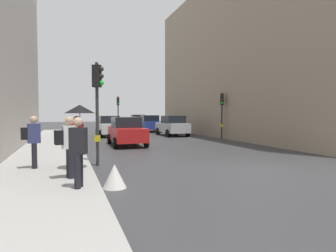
% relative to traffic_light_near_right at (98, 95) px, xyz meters
% --- Properties ---
extents(ground_plane, '(120.00, 120.00, 0.00)m').
position_rel_traffic_light_near_right_xyz_m(ground_plane, '(5.04, -2.83, -2.72)').
color(ground_plane, '#38383A').
extents(sidewalk_kerb, '(3.14, 40.00, 0.16)m').
position_rel_traffic_light_near_right_xyz_m(sidewalk_kerb, '(-1.89, 3.17, -2.64)').
color(sidewalk_kerb, '#A8A5A0').
rests_on(sidewalk_kerb, ground).
extents(building_facade_right, '(12.00, 25.13, 13.28)m').
position_rel_traffic_light_near_right_xyz_m(building_facade_right, '(16.41, 10.47, 3.92)').
color(building_facade_right, gray).
rests_on(building_facade_right, ground).
extents(traffic_light_near_right, '(0.45, 0.36, 3.94)m').
position_rel_traffic_light_near_right_xyz_m(traffic_light_near_right, '(0.00, 0.00, 0.00)').
color(traffic_light_near_right, '#2D2D2D').
rests_on(traffic_light_near_right, ground).
extents(traffic_light_far_median, '(0.25, 0.43, 3.78)m').
position_rel_traffic_light_near_right_xyz_m(traffic_light_far_median, '(4.17, 20.33, -0.11)').
color(traffic_light_far_median, '#2D2D2D').
rests_on(traffic_light_far_median, ground).
extents(traffic_light_mid_street, '(0.34, 0.45, 3.56)m').
position_rel_traffic_light_near_right_xyz_m(traffic_light_mid_street, '(10.10, 8.43, -0.26)').
color(traffic_light_mid_street, '#2D2D2D').
rests_on(traffic_light_mid_street, ground).
extents(car_red_sedan, '(2.06, 4.22, 1.76)m').
position_rel_traffic_light_near_right_xyz_m(car_red_sedan, '(2.40, 6.59, -1.84)').
color(car_red_sedan, red).
rests_on(car_red_sedan, ground).
extents(car_white_compact, '(2.04, 4.21, 1.76)m').
position_rel_traffic_light_near_right_xyz_m(car_white_compact, '(2.36, 14.10, -1.84)').
color(car_white_compact, silver).
rests_on(car_white_compact, ground).
extents(car_yellow_taxi, '(2.24, 4.31, 1.76)m').
position_rel_traffic_light_near_right_xyz_m(car_yellow_taxi, '(7.83, 26.89, -1.84)').
color(car_yellow_taxi, yellow).
rests_on(car_yellow_taxi, ground).
extents(car_blue_van, '(2.21, 4.30, 1.76)m').
position_rel_traffic_light_near_right_xyz_m(car_blue_van, '(7.19, 18.70, -1.84)').
color(car_blue_van, navy).
rests_on(car_blue_van, ground).
extents(car_silver_hatchback, '(2.08, 4.23, 1.76)m').
position_rel_traffic_light_near_right_xyz_m(car_silver_hatchback, '(7.71, 12.91, -1.84)').
color(car_silver_hatchback, '#BCBCC1').
rests_on(car_silver_hatchback, ground).
extents(pedestrian_with_umbrella, '(1.00, 1.00, 2.14)m').
position_rel_traffic_light_near_right_xyz_m(pedestrian_with_umbrella, '(-0.74, -1.32, -0.88)').
color(pedestrian_with_umbrella, black).
rests_on(pedestrian_with_umbrella, sidewalk_kerb).
extents(pedestrian_with_grey_backpack, '(0.64, 0.38, 1.77)m').
position_rel_traffic_light_near_right_xyz_m(pedestrian_with_grey_backpack, '(-2.23, -0.66, -1.56)').
color(pedestrian_with_grey_backpack, black).
rests_on(pedestrian_with_grey_backpack, sidewalk_kerb).
extents(pedestrian_with_black_backpack, '(0.65, 0.41, 1.77)m').
position_rel_traffic_light_near_right_xyz_m(pedestrian_with_black_backpack, '(-1.10, -2.66, -1.56)').
color(pedestrian_with_black_backpack, black).
rests_on(pedestrian_with_black_backpack, sidewalk_kerb).
extents(pedestrian_in_dark_coat, '(0.46, 0.38, 1.77)m').
position_rel_traffic_light_near_right_xyz_m(pedestrian_in_dark_coat, '(-0.87, -3.89, -1.59)').
color(pedestrian_in_dark_coat, black).
rests_on(pedestrian_in_dark_coat, sidewalk_kerb).
extents(warning_sign_triangle, '(0.64, 0.64, 0.65)m').
position_rel_traffic_light_near_right_xyz_m(warning_sign_triangle, '(0.07, -3.58, -2.39)').
color(warning_sign_triangle, silver).
rests_on(warning_sign_triangle, ground).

